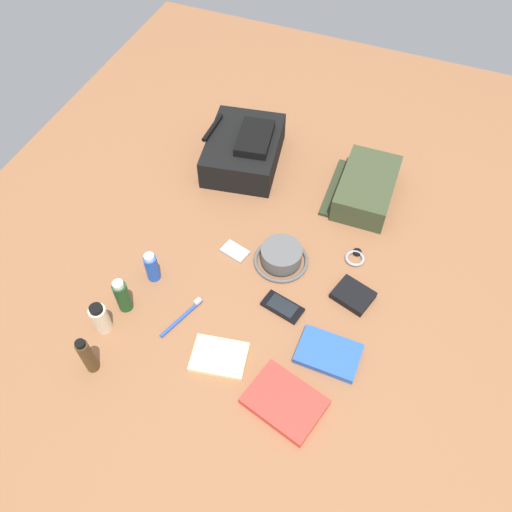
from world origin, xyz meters
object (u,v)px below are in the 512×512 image
at_px(wristwatch, 355,257).
at_px(wallet, 353,295).
at_px(toiletry_pouch, 365,188).
at_px(cell_phone, 282,307).
at_px(deodorant_spray, 152,267).
at_px(notepad, 219,357).
at_px(cologne_bottle, 87,356).
at_px(paperback_novel, 285,402).
at_px(travel_guidebook, 328,354).
at_px(backpack, 244,149).
at_px(toothbrush, 184,315).
at_px(bucket_hat, 281,256).
at_px(lotion_bottle, 100,318).
at_px(media_player, 235,251).
at_px(shampoo_bottle, 122,296).

xyz_separation_m(wristwatch, wallet, (-0.14, -0.03, 0.01)).
relative_size(toiletry_pouch, cell_phone, 2.26).
distance_m(deodorant_spray, cell_phone, 0.41).
distance_m(wristwatch, notepad, 0.54).
distance_m(cologne_bottle, deodorant_spray, 0.33).
distance_m(paperback_novel, cell_phone, 0.29).
bearing_deg(wallet, cell_phone, 138.87).
bearing_deg(travel_guidebook, backpack, 39.32).
bearing_deg(toothbrush, cologne_bottle, 145.88).
bearing_deg(travel_guidebook, wristwatch, 3.29).
height_order(bucket_hat, travel_guidebook, bucket_hat).
bearing_deg(paperback_novel, lotion_bottle, 88.05).
bearing_deg(lotion_bottle, bucket_hat, -43.61).
bearing_deg(lotion_bottle, media_player, -32.07).
distance_m(cell_phone, notepad, 0.24).
xyz_separation_m(toiletry_pouch, cell_phone, (-0.52, 0.11, -0.04)).
xyz_separation_m(travel_guidebook, notepad, (-0.12, 0.28, -0.00)).
relative_size(backpack, travel_guidebook, 2.12).
xyz_separation_m(lotion_bottle, cell_phone, (0.25, -0.45, -0.04)).
relative_size(wristwatch, wallet, 0.65).
distance_m(media_player, toothbrush, 0.27).
bearing_deg(paperback_novel, wallet, -11.37).
distance_m(cologne_bottle, toothbrush, 0.29).
xyz_separation_m(backpack, toothbrush, (-0.66, -0.09, -0.05)).
relative_size(bucket_hat, cell_phone, 1.32).
height_order(bucket_hat, shampoo_bottle, shampoo_bottle).
xyz_separation_m(bucket_hat, paperback_novel, (-0.43, -0.17, -0.02)).
bearing_deg(travel_guidebook, cologne_bottle, 115.05).
height_order(bucket_hat, cologne_bottle, cologne_bottle).
xyz_separation_m(cell_phone, wristwatch, (0.25, -0.15, -0.00)).
relative_size(toiletry_pouch, lotion_bottle, 2.72).
bearing_deg(toiletry_pouch, wallet, -169.45).
relative_size(cell_phone, media_player, 1.38).
relative_size(deodorant_spray, notepad, 0.73).
bearing_deg(deodorant_spray, lotion_bottle, 166.65).
distance_m(cologne_bottle, travel_guidebook, 0.65).
bearing_deg(media_player, toothbrush, 170.52).
bearing_deg(travel_guidebook, wallet, -3.26).
height_order(cell_phone, toothbrush, toothbrush).
xyz_separation_m(shampoo_bottle, travel_guidebook, (0.07, -0.60, -0.05)).
bearing_deg(travel_guidebook, deodorant_spray, 84.73).
distance_m(wristwatch, wallet, 0.15).
relative_size(shampoo_bottle, notepad, 0.83).
relative_size(toothbrush, wallet, 1.42).
height_order(media_player, wallet, wallet).
bearing_deg(travel_guidebook, toothbrush, 95.17).
xyz_separation_m(lotion_bottle, toothbrush, (0.12, -0.20, -0.04)).
height_order(paperback_novel, wristwatch, paperback_novel).
height_order(travel_guidebook, wristwatch, travel_guidebook).
bearing_deg(backpack, media_player, -161.41).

